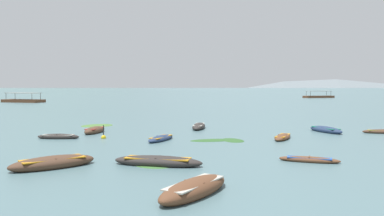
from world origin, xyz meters
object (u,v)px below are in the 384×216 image
(rowboat_9, at_px, (309,160))
(ferry_2, at_px, (319,97))
(rowboat_8, at_px, (199,126))
(rowboat_4, at_px, (158,162))
(rowboat_3, at_px, (161,138))
(rowboat_0, at_px, (283,137))
(rowboat_10, at_px, (53,163))
(rowboat_7, at_px, (194,189))
(ferry_1, at_px, (23,101))
(rowboat_2, at_px, (326,130))
(rowboat_1, at_px, (58,137))
(rowboat_5, at_px, (95,130))
(rowboat_11, at_px, (383,132))
(mooring_buoy, at_px, (104,137))

(rowboat_9, bearing_deg, ferry_2, 69.46)
(rowboat_8, bearing_deg, rowboat_4, -99.97)
(rowboat_3, xyz_separation_m, rowboat_8, (3.16, 7.83, 0.05))
(rowboat_0, bearing_deg, rowboat_10, -145.32)
(rowboat_7, relative_size, ferry_1, 0.36)
(rowboat_2, distance_m, rowboat_4, 19.09)
(rowboat_1, bearing_deg, rowboat_2, 8.83)
(ferry_1, bearing_deg, rowboat_1, -66.34)
(rowboat_5, xyz_separation_m, ferry_1, (-31.14, 63.17, 0.24))
(rowboat_11, height_order, ferry_1, ferry_1)
(mooring_buoy, bearing_deg, rowboat_3, -15.07)
(rowboat_4, distance_m, rowboat_9, 7.82)
(rowboat_2, bearing_deg, rowboat_3, -161.57)
(rowboat_7, xyz_separation_m, mooring_buoy, (-6.19, 15.14, -0.12))
(rowboat_4, bearing_deg, rowboat_10, -176.19)
(mooring_buoy, bearing_deg, rowboat_4, -65.11)
(rowboat_7, distance_m, rowboat_10, 8.23)
(ferry_1, bearing_deg, rowboat_9, -59.40)
(rowboat_8, bearing_deg, rowboat_0, -51.52)
(rowboat_8, distance_m, mooring_buoy, 10.04)
(rowboat_9, height_order, rowboat_11, rowboat_11)
(rowboat_7, xyz_separation_m, rowboat_10, (-6.62, 4.90, -0.00))
(rowboat_0, bearing_deg, rowboat_2, 40.51)
(rowboat_1, height_order, rowboat_11, rowboat_1)
(rowboat_4, height_order, rowboat_7, rowboat_7)
(mooring_buoy, bearing_deg, rowboat_9, -36.91)
(rowboat_1, height_order, rowboat_7, rowboat_7)
(mooring_buoy, bearing_deg, rowboat_7, -67.77)
(rowboat_0, relative_size, rowboat_3, 1.00)
(rowboat_0, bearing_deg, rowboat_7, -116.41)
(rowboat_1, distance_m, mooring_buoy, 3.38)
(rowboat_0, bearing_deg, rowboat_11, 18.28)
(rowboat_9, bearing_deg, ferry_1, 120.60)
(rowboat_0, height_order, mooring_buoy, mooring_buoy)
(rowboat_5, bearing_deg, rowboat_7, -67.84)
(rowboat_5, distance_m, rowboat_10, 13.86)
(rowboat_2, height_order, rowboat_3, rowboat_2)
(rowboat_3, xyz_separation_m, rowboat_10, (-4.77, -9.07, 0.08))
(rowboat_5, relative_size, rowboat_9, 1.09)
(rowboat_2, bearing_deg, rowboat_8, 163.36)
(rowboat_10, relative_size, mooring_buoy, 3.67)
(rowboat_11, bearing_deg, rowboat_1, -175.00)
(rowboat_1, bearing_deg, rowboat_3, -9.31)
(rowboat_1, bearing_deg, rowboat_5, 60.78)
(rowboat_8, height_order, mooring_buoy, mooring_buoy)
(rowboat_7, bearing_deg, rowboat_8, 86.53)
(rowboat_1, distance_m, rowboat_10, 10.76)
(rowboat_3, height_order, rowboat_7, rowboat_7)
(rowboat_4, relative_size, rowboat_8, 1.04)
(rowboat_3, bearing_deg, rowboat_8, 67.99)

